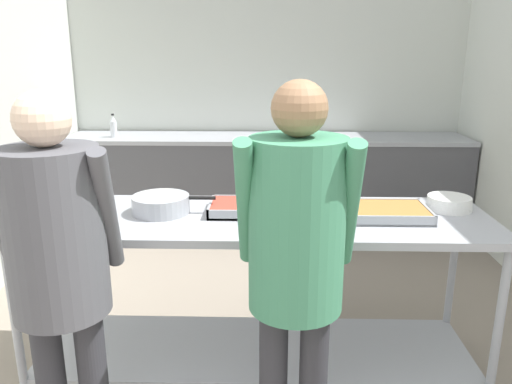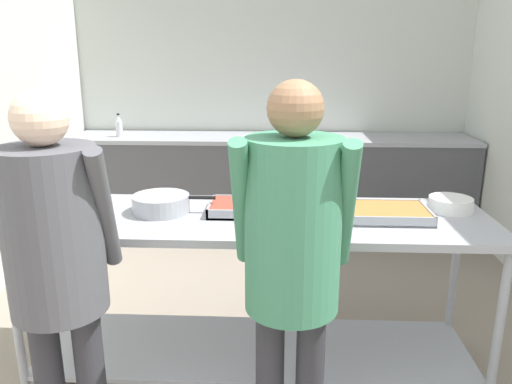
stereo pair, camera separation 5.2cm
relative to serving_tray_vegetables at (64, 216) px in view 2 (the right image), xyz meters
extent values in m
cube|color=silver|center=(0.99, 2.92, 0.39)|extent=(4.11, 0.06, 2.65)
cube|color=#4C4C51|center=(0.99, 2.55, -0.49)|extent=(3.95, 0.62, 0.88)
cube|color=#9EA0A8|center=(0.99, 2.55, -0.03)|extent=(3.95, 0.65, 0.04)
cube|color=black|center=(0.46, 2.55, -0.02)|extent=(0.44, 0.37, 0.02)
cube|color=#9EA0A8|center=(0.96, 0.12, -0.05)|extent=(2.44, 0.73, 0.04)
cube|color=#9EA0A8|center=(0.96, 0.12, -0.82)|extent=(2.36, 0.65, 0.02)
cylinder|color=#9EA0A8|center=(-0.21, -0.19, -0.50)|extent=(0.04, 0.04, 0.87)
cylinder|color=#9EA0A8|center=(2.13, -0.19, -0.50)|extent=(0.04, 0.04, 0.87)
cylinder|color=#9EA0A8|center=(-0.21, 0.44, -0.50)|extent=(0.04, 0.04, 0.87)
cylinder|color=#9EA0A8|center=(2.13, 0.44, -0.50)|extent=(0.04, 0.04, 0.87)
cube|color=#9EA0A8|center=(0.00, 0.00, -0.02)|extent=(0.41, 0.28, 0.01)
cube|color=gold|center=(0.00, 0.00, 0.01)|extent=(0.38, 0.26, 0.04)
cube|color=#9EA0A8|center=(0.00, -0.14, 0.00)|extent=(0.41, 0.01, 0.05)
cube|color=#9EA0A8|center=(0.00, 0.14, 0.00)|extent=(0.41, 0.01, 0.05)
cube|color=#9EA0A8|center=(-0.20, 0.00, 0.00)|extent=(0.01, 0.28, 0.05)
cube|color=#9EA0A8|center=(0.20, 0.00, 0.00)|extent=(0.01, 0.28, 0.05)
cylinder|color=#9EA0A8|center=(0.46, 0.16, 0.02)|extent=(0.30, 0.30, 0.09)
cylinder|color=beige|center=(0.46, 0.16, 0.06)|extent=(0.27, 0.27, 0.01)
cylinder|color=black|center=(0.68, 0.16, 0.06)|extent=(0.14, 0.02, 0.02)
cube|color=#9EA0A8|center=(0.90, 0.18, -0.02)|extent=(0.38, 0.29, 0.01)
cube|color=#B23D2D|center=(0.90, 0.18, 0.01)|extent=(0.35, 0.26, 0.04)
cube|color=#9EA0A8|center=(0.90, 0.04, 0.00)|extent=(0.38, 0.01, 0.05)
cube|color=#9EA0A8|center=(0.90, 0.32, 0.00)|extent=(0.38, 0.01, 0.05)
cube|color=#9EA0A8|center=(0.72, 0.18, 0.00)|extent=(0.01, 0.29, 0.05)
cube|color=#9EA0A8|center=(1.09, 0.18, 0.00)|extent=(0.01, 0.29, 0.05)
cylinder|color=silver|center=(1.24, 0.06, 0.01)|extent=(0.24, 0.24, 0.06)
sphere|color=#2D702D|center=(1.28, 0.05, 0.05)|extent=(0.06, 0.06, 0.06)
sphere|color=#2D702D|center=(1.25, 0.10, 0.05)|extent=(0.06, 0.06, 0.06)
sphere|color=#2D702D|center=(1.22, 0.07, 0.05)|extent=(0.07, 0.07, 0.07)
sphere|color=#2D702D|center=(1.24, 0.03, 0.05)|extent=(0.07, 0.07, 0.07)
cube|color=#9EA0A8|center=(1.62, 0.12, -0.02)|extent=(0.45, 0.31, 0.01)
cube|color=#9E6B33|center=(1.62, 0.12, 0.01)|extent=(0.42, 0.29, 0.04)
cube|color=#9EA0A8|center=(1.62, -0.03, 0.00)|extent=(0.45, 0.01, 0.05)
cube|color=#9EA0A8|center=(1.62, 0.27, 0.00)|extent=(0.45, 0.01, 0.05)
cube|color=#9EA0A8|center=(1.40, 0.12, 0.00)|extent=(0.01, 0.31, 0.05)
cube|color=#9EA0A8|center=(1.84, 0.12, 0.00)|extent=(0.01, 0.31, 0.05)
cylinder|color=white|center=(2.00, 0.26, -0.02)|extent=(0.24, 0.24, 0.01)
cylinder|color=white|center=(2.00, 0.26, -0.01)|extent=(0.24, 0.24, 0.01)
cylinder|color=white|center=(2.00, 0.26, 0.00)|extent=(0.24, 0.24, 0.01)
cylinder|color=white|center=(2.00, 0.26, 0.02)|extent=(0.23, 0.23, 0.01)
cylinder|color=white|center=(2.00, 0.26, 0.03)|extent=(0.23, 0.23, 0.01)
cylinder|color=white|center=(2.00, 0.26, 0.04)|extent=(0.23, 0.23, 0.01)
cylinder|color=#2D2D33|center=(0.29, -0.53, -0.57)|extent=(0.12, 0.12, 0.73)
cylinder|color=#4C4C51|center=(0.40, -0.52, 0.20)|extent=(0.12, 0.31, 0.55)
cylinder|color=#4C4C51|center=(0.20, -0.55, 0.12)|extent=(0.38, 0.38, 0.67)
sphere|color=beige|center=(0.20, -0.55, 0.56)|extent=(0.21, 0.21, 0.21)
cylinder|color=#2D2D33|center=(1.05, -0.52, -0.56)|extent=(0.12, 0.12, 0.74)
cylinder|color=#3D7F5B|center=(0.94, -0.51, 0.23)|extent=(0.08, 0.31, 0.56)
cylinder|color=#3D7F5B|center=(1.34, -0.52, 0.23)|extent=(0.08, 0.31, 0.56)
cylinder|color=#3D7F5B|center=(1.14, -0.52, 0.15)|extent=(0.37, 0.37, 0.69)
sphere|color=#8C6647|center=(1.14, -0.52, 0.60)|extent=(0.21, 0.21, 0.21)
cylinder|color=silver|center=(-0.49, 2.47, 0.06)|extent=(0.07, 0.07, 0.15)
cone|color=silver|center=(-0.49, 2.47, 0.17)|extent=(0.06, 0.06, 0.06)
cylinder|color=black|center=(-0.49, 2.47, 0.21)|extent=(0.03, 0.03, 0.02)
camera|label=1|loc=(1.03, -2.34, 0.80)|focal=35.00mm
camera|label=2|loc=(1.08, -2.33, 0.80)|focal=35.00mm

